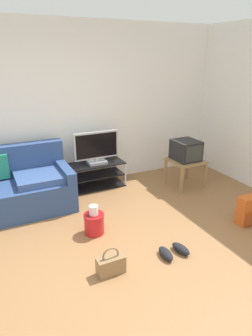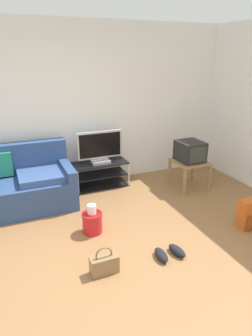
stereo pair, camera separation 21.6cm
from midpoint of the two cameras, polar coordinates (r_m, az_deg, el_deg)
ground_plane at (r=3.42m, az=-3.71°, el=-18.75°), size 9.00×9.80×0.02m
wall_back at (r=5.07m, az=-14.97°, el=10.78°), size 9.00×0.10×2.70m
couch at (r=4.71m, az=-23.20°, el=-3.88°), size 1.86×0.90×0.91m
tv_stand at (r=5.23m, az=-6.73°, el=-1.30°), size 0.93×0.43×0.43m
flat_tv at (r=5.05m, az=-6.88°, el=3.76°), size 0.78×0.22×0.55m
side_table at (r=5.24m, az=10.09°, el=0.77°), size 0.55×0.55×0.48m
crt_tv at (r=5.18m, az=10.15°, el=3.35°), size 0.40×0.45×0.34m
backpack at (r=4.37m, az=20.86°, el=-7.55°), size 0.30×0.23×0.40m
handbag at (r=3.30m, az=-4.87°, el=-17.85°), size 0.30×0.13×0.32m
cleaning_bucket at (r=3.92m, az=-7.69°, el=-10.15°), size 0.27×0.27×0.39m
sneakers_pair at (r=3.60m, az=7.24°, el=-15.43°), size 0.35×0.28×0.09m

